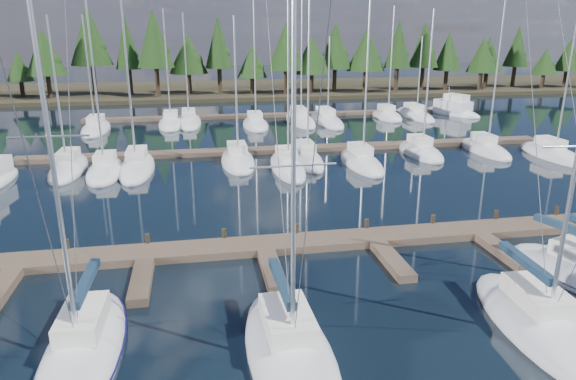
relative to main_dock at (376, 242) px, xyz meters
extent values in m
plane|color=black|center=(0.00, 12.64, -0.20)|extent=(260.00, 260.00, 0.00)
cube|color=#2F291A|center=(0.00, 72.64, 0.10)|extent=(220.00, 30.00, 0.60)
cube|color=brown|center=(0.00, 0.64, 0.00)|extent=(44.00, 2.00, 0.40)
cube|color=brown|center=(-12.00, -2.36, 0.00)|extent=(0.90, 4.00, 0.40)
cube|color=brown|center=(-6.00, -2.36, 0.00)|extent=(0.90, 4.00, 0.40)
cube|color=brown|center=(0.00, -2.36, 0.00)|extent=(0.90, 4.00, 0.40)
cube|color=brown|center=(6.00, -2.36, 0.00)|extent=(0.90, 4.00, 0.40)
cylinder|color=#2D2519|center=(-16.00, 1.64, 0.25)|extent=(0.26, 0.26, 0.90)
cylinder|color=#2D2519|center=(-12.00, 1.64, 0.25)|extent=(0.26, 0.26, 0.90)
cylinder|color=#2D2519|center=(-8.00, 1.64, 0.25)|extent=(0.26, 0.26, 0.90)
cylinder|color=#2D2519|center=(-4.00, 1.64, 0.25)|extent=(0.26, 0.26, 0.90)
cylinder|color=#2D2519|center=(0.00, 1.64, 0.25)|extent=(0.26, 0.26, 0.90)
cylinder|color=#2D2519|center=(4.00, 1.64, 0.25)|extent=(0.26, 0.26, 0.90)
cylinder|color=#2D2519|center=(8.00, 1.64, 0.25)|extent=(0.26, 0.26, 0.90)
cylinder|color=#2D2519|center=(12.00, 1.64, 0.25)|extent=(0.26, 0.26, 0.90)
cube|color=brown|center=(0.00, 22.64, 0.00)|extent=(50.00, 1.80, 0.40)
cube|color=brown|center=(0.00, 42.64, 0.00)|extent=(46.00, 1.80, 0.40)
ellipsoid|color=silver|center=(-13.52, -7.56, -0.05)|extent=(2.88, 8.53, 1.90)
cube|color=silver|center=(-13.51, -7.13, 1.15)|extent=(1.52, 2.75, 0.70)
cylinder|color=silver|center=(-13.54, -7.98, 7.22)|extent=(0.16, 0.16, 12.84)
cylinder|color=silver|center=(-13.48, -6.12, 1.90)|extent=(0.24, 3.72, 0.12)
cube|color=#15283C|center=(-13.48, -6.12, 2.05)|extent=(0.46, 3.56, 0.30)
cylinder|color=silver|center=(-13.54, -7.98, 7.86)|extent=(2.35, 0.14, 0.07)
cylinder|color=#3F3F44|center=(-13.59, -9.80, 7.07)|extent=(0.15, 3.66, 13.15)
cylinder|color=#3F3F44|center=(-13.47, -5.74, 7.07)|extent=(0.17, 4.51, 13.15)
ellipsoid|color=#0F0D42|center=(-13.52, -7.56, 0.02)|extent=(2.99, 8.88, 0.18)
ellipsoid|color=silver|center=(-6.36, -8.90, -0.05)|extent=(3.22, 8.83, 1.90)
cube|color=silver|center=(-6.37, -8.47, 1.15)|extent=(1.72, 2.84, 0.70)
cylinder|color=silver|center=(-6.35, -9.34, 6.41)|extent=(0.16, 0.16, 11.22)
cylinder|color=silver|center=(-6.40, -7.42, 1.90)|extent=(0.22, 3.85, 0.12)
cube|color=#15283C|center=(-6.40, -7.42, 2.05)|extent=(0.45, 3.68, 0.30)
cylinder|color=silver|center=(-6.35, -9.34, 6.97)|extent=(2.69, 0.14, 0.07)
cylinder|color=#3F3F44|center=(-6.30, -11.22, 6.26)|extent=(0.13, 3.79, 11.53)
cylinder|color=#3F3F44|center=(-6.41, -7.02, 6.26)|extent=(0.15, 4.67, 11.54)
ellipsoid|color=silver|center=(3.39, -8.94, -0.05)|extent=(3.38, 8.69, 1.90)
cube|color=silver|center=(3.42, -8.52, 1.15)|extent=(1.75, 2.82, 0.70)
cylinder|color=silver|center=(3.37, -9.37, 6.61)|extent=(0.17, 0.17, 11.62)
cylinder|color=silver|center=(3.47, -7.49, 1.90)|extent=(0.33, 3.76, 0.12)
cube|color=#15283C|center=(3.47, -7.49, 2.05)|extent=(0.55, 3.60, 0.30)
cylinder|color=#3F3F44|center=(3.50, -7.11, 6.46)|extent=(0.29, 4.55, 11.93)
cylinder|color=silver|center=(7.67, -4.51, 1.90)|extent=(1.18, 3.46, 0.12)
cube|color=#15283C|center=(7.67, -4.51, 2.05)|extent=(1.35, 3.37, 0.30)
ellipsoid|color=silver|center=(-19.54, 18.69, -0.05)|extent=(2.60, 8.60, 1.90)
cube|color=silver|center=(-19.54, 19.12, 1.15)|extent=(1.43, 2.75, 0.70)
cylinder|color=silver|center=(-19.54, 18.26, 6.35)|extent=(0.16, 0.16, 11.10)
ellipsoid|color=silver|center=(-16.44, 17.21, -0.05)|extent=(2.77, 7.47, 1.90)
cube|color=silver|center=(-16.44, 17.58, 1.15)|extent=(1.52, 2.39, 0.70)
cylinder|color=silver|center=(-16.44, 16.83, 7.61)|extent=(0.16, 0.16, 13.63)
ellipsoid|color=silver|center=(-14.10, 18.13, -0.05)|extent=(2.76, 9.64, 1.90)
cube|color=silver|center=(-14.10, 18.61, 1.15)|extent=(1.52, 3.08, 0.70)
cylinder|color=silver|center=(-14.10, 17.64, 7.69)|extent=(0.16, 0.16, 13.79)
ellipsoid|color=silver|center=(-5.77, 18.84, -0.05)|extent=(2.82, 8.40, 1.90)
cube|color=silver|center=(-5.77, 19.26, 1.15)|extent=(1.55, 2.69, 0.70)
cylinder|color=silver|center=(-5.77, 18.42, 6.36)|extent=(0.16, 0.16, 11.12)
ellipsoid|color=silver|center=(-1.95, 16.08, -0.05)|extent=(2.52, 9.05, 1.90)
cube|color=silver|center=(-1.95, 16.54, 1.15)|extent=(1.38, 2.90, 0.70)
cylinder|color=silver|center=(-1.95, 15.63, 7.33)|extent=(0.16, 0.16, 13.07)
ellipsoid|color=silver|center=(0.19, 18.38, -0.05)|extent=(2.46, 8.36, 1.90)
cube|color=silver|center=(0.19, 18.80, 1.15)|extent=(1.35, 2.68, 0.70)
cylinder|color=silver|center=(0.19, 17.96, 7.60)|extent=(0.16, 0.16, 13.61)
ellipsoid|color=silver|center=(4.53, 16.42, -0.05)|extent=(2.69, 8.66, 1.90)
cube|color=silver|center=(4.53, 16.85, 1.15)|extent=(1.48, 2.77, 0.70)
cylinder|color=silver|center=(4.53, 15.99, 7.83)|extent=(0.16, 0.16, 14.06)
ellipsoid|color=silver|center=(11.11, 19.07, -0.05)|extent=(2.81, 7.56, 1.90)
cube|color=silver|center=(11.11, 19.44, 1.15)|extent=(1.55, 2.42, 0.70)
cylinder|color=silver|center=(11.11, 18.69, 6.66)|extent=(0.16, 0.16, 11.73)
ellipsoid|color=silver|center=(17.46, 18.86, -0.05)|extent=(2.43, 7.95, 1.90)
cube|color=silver|center=(17.46, 19.26, 1.15)|extent=(1.34, 2.54, 0.70)
cylinder|color=silver|center=(17.46, 18.47, 7.72)|extent=(0.16, 0.16, 13.84)
ellipsoid|color=silver|center=(22.36, 16.00, -0.05)|extent=(2.60, 8.60, 1.90)
cube|color=silver|center=(22.36, 16.43, 1.15)|extent=(1.43, 2.75, 0.70)
cylinder|color=silver|center=(22.36, 15.57, 6.18)|extent=(0.16, 0.16, 10.77)
ellipsoid|color=silver|center=(-20.32, 36.40, -0.05)|extent=(2.89, 9.35, 1.90)
cube|color=silver|center=(-20.32, 36.87, 1.15)|extent=(1.59, 2.99, 0.70)
cylinder|color=silver|center=(-20.32, 35.94, 6.57)|extent=(0.16, 0.16, 11.55)
ellipsoid|color=silver|center=(-12.06, 38.36, -0.05)|extent=(2.92, 8.90, 1.90)
cube|color=silver|center=(-12.06, 38.81, 1.15)|extent=(1.61, 2.85, 0.70)
cylinder|color=silver|center=(-12.06, 37.92, 6.94)|extent=(0.16, 0.16, 12.29)
ellipsoid|color=silver|center=(-9.93, 39.22, -0.05)|extent=(2.89, 10.60, 1.90)
cube|color=silver|center=(-9.93, 39.75, 1.15)|extent=(1.59, 3.39, 0.70)
cylinder|color=silver|center=(-9.93, 38.69, 6.72)|extent=(0.16, 0.16, 11.84)
ellipsoid|color=silver|center=(-2.18, 35.87, -0.05)|extent=(2.88, 8.00, 1.90)
cube|color=silver|center=(-2.18, 36.27, 1.15)|extent=(1.58, 2.56, 0.70)
cylinder|color=silver|center=(-2.18, 35.47, 8.25)|extent=(0.16, 0.16, 14.91)
ellipsoid|color=silver|center=(3.72, 38.31, -0.05)|extent=(2.90, 11.95, 1.90)
cube|color=silver|center=(3.72, 38.91, 1.15)|extent=(1.59, 3.83, 0.70)
cylinder|color=silver|center=(3.72, 37.71, 7.91)|extent=(0.16, 0.16, 14.23)
ellipsoid|color=silver|center=(6.88, 37.36, -0.05)|extent=(2.99, 11.90, 1.90)
cube|color=silver|center=(6.88, 37.96, 1.15)|extent=(1.64, 3.81, 0.70)
cylinder|color=silver|center=(6.88, 36.77, 5.42)|extent=(0.16, 0.16, 9.25)
ellipsoid|color=silver|center=(15.32, 38.81, -0.05)|extent=(2.99, 7.39, 1.90)
cube|color=silver|center=(15.32, 39.18, 1.15)|extent=(1.64, 2.37, 0.70)
cylinder|color=silver|center=(15.32, 38.44, 7.19)|extent=(0.16, 0.16, 12.79)
ellipsoid|color=silver|center=(19.23, 38.91, -0.05)|extent=(2.75, 10.46, 1.90)
cube|color=silver|center=(19.23, 39.43, 1.15)|extent=(1.51, 3.35, 0.70)
cylinder|color=silver|center=(19.23, 38.38, 5.41)|extent=(0.16, 0.16, 9.23)
ellipsoid|color=silver|center=(25.19, 40.23, -0.10)|extent=(6.06, 9.44, 1.79)
cube|color=silver|center=(25.19, 40.23, 1.09)|extent=(3.89, 5.41, 1.20)
cube|color=silver|center=(25.36, 39.81, 2.09)|extent=(2.68, 3.52, 0.90)
cylinder|color=silver|center=(24.86, 41.07, 2.69)|extent=(0.10, 0.10, 1.59)
cylinder|color=black|center=(-36.40, 66.04, 1.62)|extent=(0.70, 0.70, 2.44)
cone|color=black|center=(-36.40, 66.04, 5.21)|extent=(4.06, 4.06, 4.74)
ellipsoid|color=black|center=(-35.90, 66.04, 4.12)|extent=(2.43, 2.43, 2.43)
cylinder|color=black|center=(-31.46, 62.85, 2.20)|extent=(0.70, 0.70, 3.60)
cone|color=black|center=(-31.46, 62.85, 7.50)|extent=(6.02, 6.02, 7.00)
ellipsoid|color=black|center=(-30.96, 62.85, 5.90)|extent=(3.61, 3.61, 3.61)
cylinder|color=black|center=(-25.18, 65.98, 2.80)|extent=(0.70, 0.70, 4.81)
cone|color=black|center=(-25.18, 65.98, 9.88)|extent=(6.56, 6.56, 9.35)
ellipsoid|color=black|center=(-24.68, 65.98, 7.74)|extent=(3.94, 3.94, 3.94)
cylinder|color=black|center=(-19.39, 65.15, 2.50)|extent=(0.70, 0.70, 4.21)
cone|color=black|center=(-19.39, 65.15, 8.70)|extent=(4.05, 4.05, 8.18)
ellipsoid|color=black|center=(-18.89, 65.15, 6.83)|extent=(2.43, 2.43, 2.43)
cylinder|color=black|center=(-14.79, 61.45, 2.71)|extent=(0.70, 0.70, 4.62)
cone|color=black|center=(-14.79, 61.45, 9.51)|extent=(5.69, 5.69, 8.98)
ellipsoid|color=black|center=(-14.29, 61.45, 7.45)|extent=(3.41, 3.41, 3.41)
cylinder|color=black|center=(-9.81, 65.04, 2.07)|extent=(0.70, 0.70, 3.34)
cone|color=black|center=(-9.81, 65.04, 6.99)|extent=(6.40, 6.40, 6.50)
ellipsoid|color=black|center=(-9.31, 65.04, 5.50)|extent=(3.84, 3.84, 3.84)
cylinder|color=black|center=(-4.78, 63.56, 2.53)|extent=(0.70, 0.70, 4.26)
cone|color=black|center=(-4.78, 63.56, 8.79)|extent=(4.55, 4.55, 8.28)
ellipsoid|color=black|center=(-4.28, 63.56, 6.90)|extent=(2.73, 2.73, 2.73)
cylinder|color=black|center=(0.65, 63.50, 1.73)|extent=(0.70, 0.70, 2.66)
cone|color=black|center=(0.65, 63.50, 5.65)|extent=(5.05, 5.05, 5.18)
ellipsoid|color=black|center=(1.15, 63.50, 4.47)|extent=(3.03, 3.03, 3.03)
cylinder|color=black|center=(6.15, 62.12, 2.34)|extent=(0.70, 0.70, 3.89)
cone|color=black|center=(6.15, 62.12, 8.07)|extent=(6.13, 6.13, 7.57)
ellipsoid|color=black|center=(6.65, 62.12, 6.34)|extent=(3.68, 3.68, 3.68)
cylinder|color=black|center=(10.65, 62.42, 2.00)|extent=(0.70, 0.70, 3.21)
cone|color=black|center=(10.65, 62.42, 6.73)|extent=(6.27, 6.27, 6.24)
ellipsoid|color=black|center=(11.15, 62.42, 5.30)|extent=(3.76, 3.76, 3.76)
cylinder|color=black|center=(15.02, 63.63, 2.36)|extent=(0.70, 0.70, 3.93)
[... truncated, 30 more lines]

